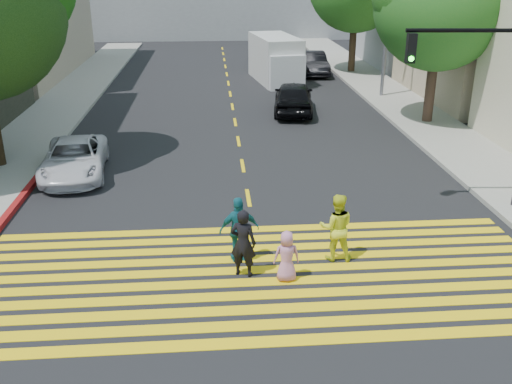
{
  "coord_description": "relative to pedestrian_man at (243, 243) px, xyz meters",
  "views": [
    {
      "loc": [
        -1.05,
        -10.17,
        6.73
      ],
      "look_at": [
        0.0,
        3.0,
        1.4
      ],
      "focal_mm": 40.0,
      "sensor_mm": 36.0,
      "label": 1
    }
  ],
  "objects": [
    {
      "name": "sidewalk_left",
      "position": [
        -8.08,
        20.63,
        -0.74
      ],
      "size": [
        3.0,
        40.0,
        0.15
      ],
      "primitive_type": "cube",
      "color": "gray",
      "rests_on": "ground"
    },
    {
      "name": "white_sedan",
      "position": [
        -5.29,
        7.1,
        -0.21
      ],
      "size": [
        2.42,
        4.52,
        1.21
      ],
      "primitive_type": "imported",
      "rotation": [
        0.0,
        0.0,
        0.1
      ],
      "color": "silver",
      "rests_on": "ground"
    },
    {
      "name": "crosswalk",
      "position": [
        0.42,
        -0.1,
        -0.81
      ],
      "size": [
        13.4,
        5.3,
        0.01
      ],
      "color": "yellow",
      "rests_on": "ground"
    },
    {
      "name": "silver_car",
      "position": [
        3.87,
        30.39,
        -0.15
      ],
      "size": [
        1.96,
        4.66,
        1.34
      ],
      "primitive_type": "imported",
      "rotation": [
        0.0,
        0.0,
        3.16
      ],
      "color": "gray",
      "rests_on": "ground"
    },
    {
      "name": "curb_red",
      "position": [
        -6.48,
        4.63,
        -0.74
      ],
      "size": [
        0.2,
        8.0,
        0.16
      ],
      "primitive_type": "cube",
      "color": "maroon",
      "rests_on": "ground"
    },
    {
      "name": "traffic_signal",
      "position": [
        7.1,
        3.2,
        2.71
      ],
      "size": [
        3.72,
        0.5,
        5.45
      ],
      "rotation": [
        0.0,
        0.0,
        -0.08
      ],
      "color": "#2E2C35",
      "rests_on": "ground"
    },
    {
      "name": "pedestrian_man",
      "position": [
        0.0,
        0.0,
        0.0
      ],
      "size": [
        0.69,
        0.56,
        1.64
      ],
      "primitive_type": "imported",
      "rotation": [
        0.0,
        0.0,
        2.81
      ],
      "color": "black",
      "rests_on": "ground"
    },
    {
      "name": "lane_line",
      "position": [
        0.42,
        21.13,
        -0.81
      ],
      "size": [
        0.12,
        34.4,
        0.01
      ],
      "color": "yellow",
      "rests_on": "ground"
    },
    {
      "name": "dark_car_parked",
      "position": [
        5.96,
        25.09,
        -0.1
      ],
      "size": [
        1.55,
        4.36,
        1.43
      ],
      "primitive_type": "imported",
      "rotation": [
        0.0,
        0.0,
        0.01
      ],
      "color": "black",
      "rests_on": "ground"
    },
    {
      "name": "pedestrian_extra",
      "position": [
        -0.05,
        0.7,
        0.0
      ],
      "size": [
        1.01,
        0.54,
        1.64
      ],
      "primitive_type": "imported",
      "rotation": [
        0.0,
        0.0,
        3.29
      ],
      "color": "#155F70",
      "rests_on": "ground"
    },
    {
      "name": "pedestrian_woman",
      "position": [
        2.27,
        0.6,
        0.03
      ],
      "size": [
        0.89,
        0.74,
        1.69
      ],
      "primitive_type": "imported",
      "rotation": [
        0.0,
        0.0,
        3.02
      ],
      "color": "yellow",
      "rests_on": "ground"
    },
    {
      "name": "pedestrian_child",
      "position": [
        0.96,
        -0.31,
        -0.21
      ],
      "size": [
        0.6,
        0.4,
        1.21
      ],
      "primitive_type": "imported",
      "rotation": [
        0.0,
        0.0,
        3.17
      ],
      "color": "#C1779D",
      "rests_on": "ground"
    },
    {
      "name": "sidewalk_right",
      "position": [
        8.92,
        13.63,
        -0.74
      ],
      "size": [
        3.0,
        60.0,
        0.15
      ],
      "primitive_type": "cube",
      "color": "gray",
      "rests_on": "ground"
    },
    {
      "name": "ground",
      "position": [
        0.42,
        -1.37,
        -0.82
      ],
      "size": [
        120.0,
        120.0,
        0.0
      ],
      "primitive_type": "plane",
      "color": "black"
    },
    {
      "name": "white_van",
      "position": [
        3.33,
        22.88,
        0.45
      ],
      "size": [
        2.89,
        5.92,
        2.68
      ],
      "rotation": [
        0.0,
        0.0,
        0.14
      ],
      "color": "silver",
      "rests_on": "ground"
    },
    {
      "name": "dark_car_near",
      "position": [
        3.29,
        15.13,
        -0.05
      ],
      "size": [
        2.39,
        4.7,
        1.53
      ],
      "primitive_type": "imported",
      "rotation": [
        0.0,
        0.0,
        3.01
      ],
      "color": "black",
      "rests_on": "ground"
    }
  ]
}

